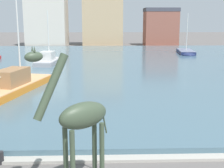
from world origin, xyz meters
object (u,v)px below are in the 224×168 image
object	(u,v)px
giraffe_statue	(80,119)
sailboat_navy	(186,53)
mooring_bollard	(1,158)
sailboat_orange	(21,85)
sailboat_grey	(49,61)

from	to	relation	value
giraffe_statue	sailboat_navy	xyz separation A→B (m)	(14.06, 38.48, -1.97)
giraffe_statue	mooring_bollard	bearing A→B (deg)	148.15
sailboat_orange	mooring_bollard	world-z (taller)	sailboat_orange
giraffe_statue	sailboat_grey	distance (m)	28.69
sailboat_grey	sailboat_orange	world-z (taller)	sailboat_orange
sailboat_orange	mooring_bollard	bearing A→B (deg)	-79.27
giraffe_statue	sailboat_grey	bearing A→B (deg)	101.43
giraffe_statue	sailboat_grey	xyz separation A→B (m)	(-5.67, 28.06, -1.81)
sailboat_grey	sailboat_navy	size ratio (longest dim) A/B	0.95
sailboat_navy	mooring_bollard	size ratio (longest dim) A/B	14.96
sailboat_grey	sailboat_orange	distance (m)	14.31
sailboat_grey	mooring_bollard	bearing A→B (deg)	-84.60
sailboat_orange	giraffe_statue	bearing A→B (deg)	-68.43
giraffe_statue	mooring_bollard	distance (m)	4.36
sailboat_orange	mooring_bollard	xyz separation A→B (m)	(2.23, -11.77, -0.42)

